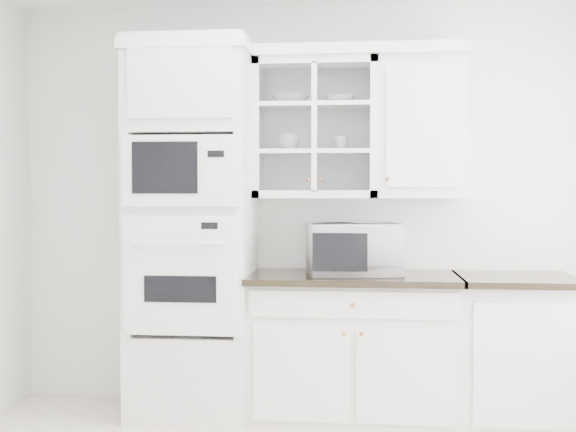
# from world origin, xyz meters

# --- Properties ---
(room_shell) EXTENTS (4.00, 3.50, 2.70)m
(room_shell) POSITION_xyz_m (0.00, 0.43, 1.78)
(room_shell) COLOR white
(room_shell) RESTS_ON ground
(oven_column) EXTENTS (0.76, 0.68, 2.40)m
(oven_column) POSITION_xyz_m (-0.75, 1.42, 1.20)
(oven_column) COLOR silver
(oven_column) RESTS_ON ground
(base_cabinet_run) EXTENTS (1.32, 0.67, 0.92)m
(base_cabinet_run) POSITION_xyz_m (0.28, 1.45, 0.46)
(base_cabinet_run) COLOR silver
(base_cabinet_run) RESTS_ON ground
(extra_base_cabinet) EXTENTS (0.72, 0.67, 0.92)m
(extra_base_cabinet) POSITION_xyz_m (1.28, 1.45, 0.46)
(extra_base_cabinet) COLOR silver
(extra_base_cabinet) RESTS_ON ground
(upper_cabinet_glass) EXTENTS (0.80, 0.33, 0.90)m
(upper_cabinet_glass) POSITION_xyz_m (0.03, 1.58, 1.85)
(upper_cabinet_glass) COLOR silver
(upper_cabinet_glass) RESTS_ON room_shell
(upper_cabinet_solid) EXTENTS (0.55, 0.33, 0.90)m
(upper_cabinet_solid) POSITION_xyz_m (0.71, 1.58, 1.85)
(upper_cabinet_solid) COLOR silver
(upper_cabinet_solid) RESTS_ON room_shell
(crown_molding) EXTENTS (2.14, 0.38, 0.07)m
(crown_molding) POSITION_xyz_m (-0.07, 1.56, 2.33)
(crown_molding) COLOR white
(crown_molding) RESTS_ON room_shell
(countertop_microwave) EXTENTS (0.64, 0.56, 0.33)m
(countertop_microwave) POSITION_xyz_m (0.28, 1.42, 1.08)
(countertop_microwave) COLOR white
(countertop_microwave) RESTS_ON base_cabinet_run
(bowl_a) EXTENTS (0.26, 0.26, 0.06)m
(bowl_a) POSITION_xyz_m (-0.13, 1.57, 2.04)
(bowl_a) COLOR white
(bowl_a) RESTS_ON upper_cabinet_glass
(bowl_b) EXTENTS (0.21, 0.21, 0.06)m
(bowl_b) POSITION_xyz_m (0.18, 1.60, 2.04)
(bowl_b) COLOR white
(bowl_b) RESTS_ON upper_cabinet_glass
(cup_a) EXTENTS (0.15, 0.15, 0.11)m
(cup_a) POSITION_xyz_m (-0.15, 1.60, 1.76)
(cup_a) COLOR white
(cup_a) RESTS_ON upper_cabinet_glass
(cup_b) EXTENTS (0.13, 0.13, 0.09)m
(cup_b) POSITION_xyz_m (0.19, 1.58, 1.76)
(cup_b) COLOR white
(cup_b) RESTS_ON upper_cabinet_glass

